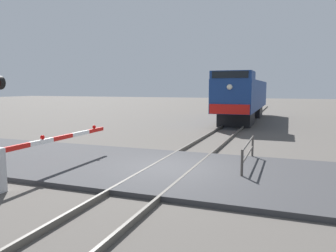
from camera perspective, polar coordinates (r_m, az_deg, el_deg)
The scene contains 7 objects.
ground_plane at distance 10.97m, azimuth 0.43°, elevation -8.00°, with size 160.00×160.00×0.00m, color #514C47.
rail_track_left at distance 11.21m, azimuth -3.05°, elevation -7.30°, with size 0.08×80.00×0.15m, color #59544C.
rail_track_right at distance 10.74m, azimuth 4.07°, elevation -7.93°, with size 0.08×80.00×0.15m, color #59544C.
road_surface at distance 10.96m, azimuth 0.43°, elevation -7.64°, with size 36.00×5.62×0.14m, color #38383A.
locomotive at distance 28.42m, azimuth 13.07°, elevation 4.98°, with size 2.76×14.53×3.91m.
crossing_gate at distance 10.29m, azimuth -24.90°, elevation -4.96°, with size 0.36×5.84×1.31m.
guard_railing at distance 11.54m, azimuth 13.83°, elevation -4.26°, with size 0.08×3.11×0.95m.
Camera 1 is at (3.61, -9.98, 2.79)m, focal length 34.82 mm.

